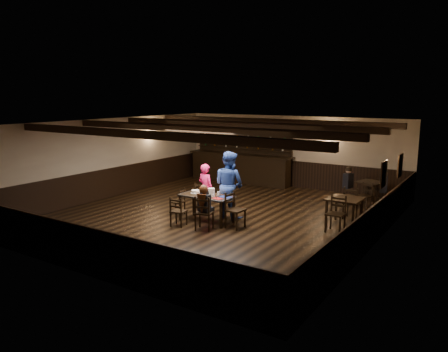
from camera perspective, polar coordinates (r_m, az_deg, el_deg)
The scene contains 25 objects.
ground at distance 12.85m, azimuth -0.71°, elevation -5.17°, with size 10.00×10.00×0.00m, color black.
room_shell at distance 12.52m, azimuth -0.60°, elevation 2.57°, with size 9.02×10.02×2.71m.
dining_table at distance 12.10m, azimuth -2.28°, elevation -2.93°, with size 1.50×0.76×0.75m.
chair_near_left at distance 11.75m, azimuth -6.12°, elevation -4.36°, with size 0.43×0.42×0.81m.
chair_near_right at distance 11.33m, azimuth -2.72°, elevation -4.54°, with size 0.53×0.51×0.92m.
chair_end_left at distance 12.86m, azimuth -5.80°, elevation -3.09°, with size 0.42×0.44×0.79m.
chair_end_right at distance 11.61m, azimuth 1.15°, elevation -4.02°, with size 0.46×0.48×0.96m.
chair_far_pushed at distance 13.63m, azimuth -3.17°, elevation -2.30°, with size 0.48×0.47×0.78m.
woman_pink at distance 12.90m, azimuth -2.41°, elevation -1.69°, with size 0.55×0.36×1.50m, color #F61F77.
man_blue at distance 12.43m, azimuth 0.66°, elevation -1.15°, with size 0.94×0.73×1.93m, color navy.
seated_person at distance 11.33m, azimuth -2.66°, elevation -3.15°, with size 0.31×0.47×0.77m.
cake at distance 12.35m, azimuth -3.77°, elevation -2.06°, with size 0.28×0.28×0.09m.
plate_stack_a at distance 12.10m, azimuth -2.61°, elevation -2.08°, with size 0.19×0.19×0.18m, color white.
plate_stack_b at distance 11.97m, azimuth -1.65°, elevation -2.11°, with size 0.18×0.18×0.22m, color white.
tea_light at distance 12.17m, azimuth -1.82°, elevation -2.31°, with size 0.05×0.05×0.06m.
salt_shaker at distance 11.81m, azimuth -1.36°, elevation -2.60°, with size 0.03×0.03×0.09m, color silver.
pepper_shaker at distance 11.73m, azimuth -0.96°, elevation -2.71°, with size 0.03×0.03×0.08m, color #A5A8AD.
drink_glass at distance 12.04m, azimuth -0.74°, elevation -2.29°, with size 0.07×0.07×0.11m, color silver.
menu_red at distance 11.71m, azimuth -0.86°, elevation -2.93°, with size 0.28×0.19×0.00m, color maroon.
menu_blue at distance 11.87m, azimuth 0.19°, elevation -2.74°, with size 0.34×0.24×0.00m, color navy.
bar_counter at distance 17.68m, azimuth 2.19°, elevation 1.59°, with size 4.50×0.70×2.20m.
back_table_a at distance 12.21m, azimuth 15.50°, elevation -3.24°, with size 0.91×0.91×0.75m.
back_table_b at distance 14.75m, azimuth 18.58°, elevation -1.09°, with size 0.92×0.92×0.75m.
bg_patron_left at distance 14.85m, azimuth 15.92°, elevation -0.20°, with size 0.28×0.38×0.70m.
bg_patron_right at distance 14.56m, azimuth 20.13°, elevation -0.55°, with size 0.31×0.41×0.75m.
Camera 1 is at (6.86, -10.30, 3.49)m, focal length 35.00 mm.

